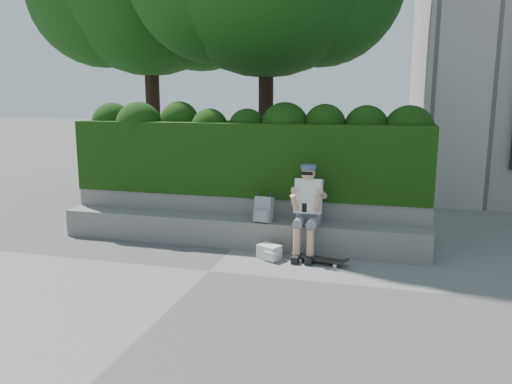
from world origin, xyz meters
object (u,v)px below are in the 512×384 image
(skateboard, at_px, (319,259))
(person, at_px, (308,207))
(backpack_plaid, at_px, (264,209))
(backpack_ground, at_px, (269,252))

(skateboard, bearing_deg, person, 137.30)
(person, xyz_separation_m, backpack_plaid, (-0.70, 0.08, -0.10))
(person, bearing_deg, backpack_plaid, 173.37)
(skateboard, xyz_separation_m, backpack_ground, (-0.75, 0.03, 0.04))
(backpack_ground, bearing_deg, backpack_plaid, 141.56)
(backpack_plaid, xyz_separation_m, backpack_ground, (0.19, -0.40, -0.55))
(person, distance_m, backpack_plaid, 0.71)
(person, relative_size, backpack_ground, 4.31)
(backpack_plaid, relative_size, backpack_ground, 1.25)
(person, distance_m, backpack_ground, 0.89)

